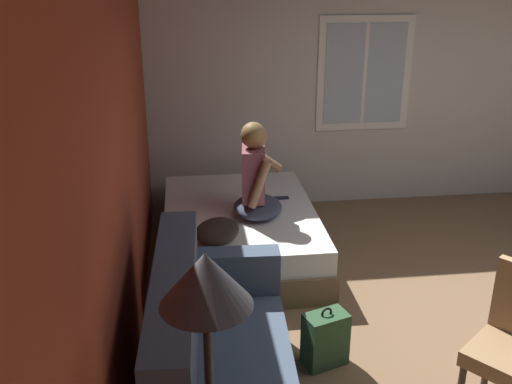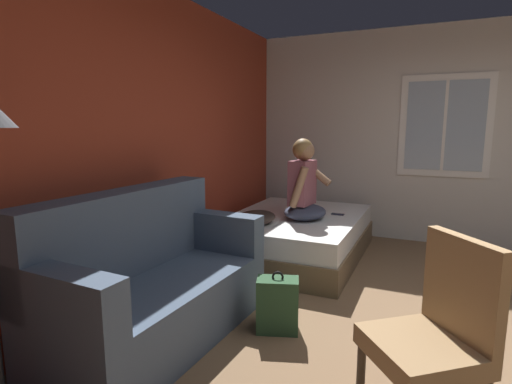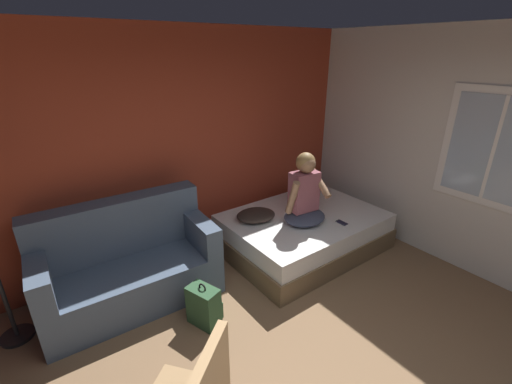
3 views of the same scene
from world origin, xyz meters
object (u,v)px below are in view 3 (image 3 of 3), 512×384
(bed, at_px, (303,232))
(backpack, at_px, (205,306))
(couch, at_px, (129,265))
(throw_pillow, at_px, (256,215))
(person_seated, at_px, (305,195))
(cell_phone, at_px, (342,223))

(bed, relative_size, backpack, 4.34)
(couch, bearing_deg, throw_pillow, -4.31)
(person_seated, height_order, throw_pillow, person_seated)
(backpack, bearing_deg, cell_phone, -0.05)
(person_seated, relative_size, cell_phone, 6.08)
(bed, xyz_separation_m, cell_phone, (0.22, -0.43, 0.25))
(bed, bearing_deg, throw_pillow, 157.23)
(throw_pillow, bearing_deg, person_seated, -40.85)
(bed, distance_m, couch, 2.16)
(couch, relative_size, cell_phone, 12.05)
(person_seated, distance_m, throw_pillow, 0.65)
(throw_pillow, height_order, cell_phone, throw_pillow)
(couch, distance_m, cell_phone, 2.47)
(backpack, relative_size, cell_phone, 3.18)
(couch, distance_m, throw_pillow, 1.55)
(bed, xyz_separation_m, person_seated, (-0.15, -0.13, 0.60))
(throw_pillow, bearing_deg, backpack, -148.55)
(person_seated, height_order, backpack, person_seated)
(backpack, bearing_deg, throw_pillow, 31.45)
(bed, xyz_separation_m, backpack, (-1.69, -0.43, -0.04))
(cell_phone, bearing_deg, throw_pillow, 139.75)
(bed, distance_m, throw_pillow, 0.71)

